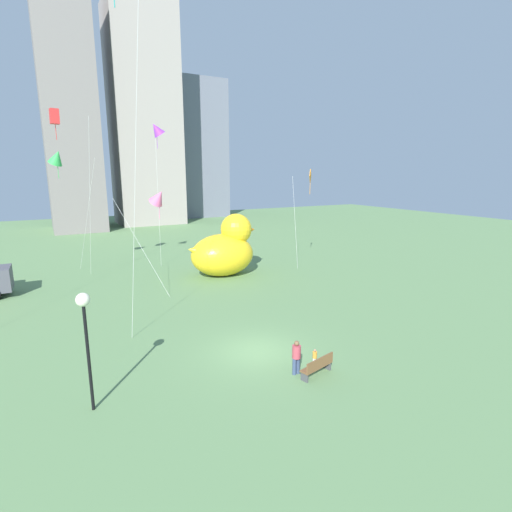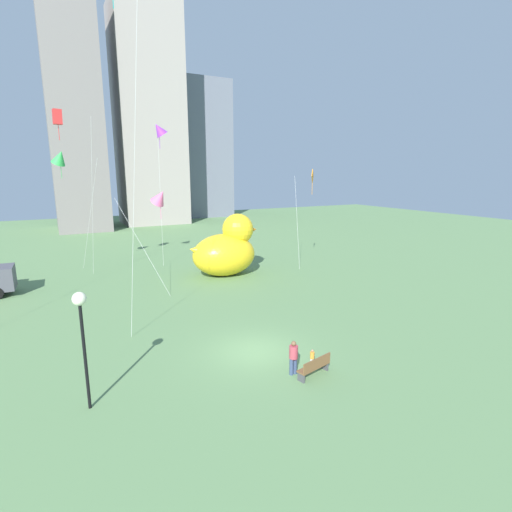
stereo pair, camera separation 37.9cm
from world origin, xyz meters
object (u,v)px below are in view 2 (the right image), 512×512
person_adult (293,356)px  lamppost (81,318)px  kite_green (60,158)px  kite_red (58,118)px  person_child (312,357)px  kite_pink (160,197)px  giant_inflatable_duck (226,249)px  kite_orange (311,180)px  kite_purple (159,130)px  park_bench (315,366)px

person_adult → lamppost: 8.86m
kite_green → kite_red: size_ratio=0.80×
person_child → kite_green: kite_green is taller
person_child → kite_pink: kite_pink is taller
giant_inflatable_duck → kite_pink: kite_pink is taller
person_child → kite_green: (-8.99, 22.90, 9.58)m
kite_red → kite_orange: size_ratio=1.47×
kite_red → kite_pink: bearing=-32.7°
kite_purple → kite_orange: 14.68m
park_bench → kite_purple: bearing=90.6°
giant_inflatable_duck → kite_orange: bearing=-3.3°
park_bench → kite_pink: size_ratio=0.23×
kite_orange → kite_red: bearing=168.4°
giant_inflatable_duck → kite_purple: bearing=121.8°
lamppost → kite_green: size_ratio=0.43×
kite_green → kite_red: bearing=-87.8°
giant_inflatable_duck → kite_green: bearing=154.4°
person_child → kite_purple: size_ratio=0.06×
kite_green → person_child: bearing=-68.6°
kite_orange → person_adult: bearing=-127.4°
kite_green → kite_red: (0.08, -2.08, 2.83)m
park_bench → person_adult: 1.03m
lamppost → kite_pink: (6.92, 15.37, 3.34)m
park_bench → kite_green: bearing=109.9°
kite_green → person_adult: bearing=-71.2°
lamppost → kite_purple: bearing=68.1°
person_adult → person_child: 1.24m
park_bench → kite_red: size_ratio=0.13×
kite_green → kite_orange: bearing=-17.0°
park_bench → kite_orange: size_ratio=0.20×
kite_green → kite_orange: (20.67, -6.30, -1.82)m
park_bench → kite_purple: size_ratio=0.13×
giant_inflatable_duck → park_bench: bearing=-101.3°
park_bench → person_adult: (-0.75, 0.60, 0.40)m
kite_pink → giant_inflatable_duck: bearing=3.8°
giant_inflatable_duck → kite_pink: size_ratio=0.83×
person_adult → kite_green: bearing=108.8°
kite_purple → kite_green: bearing=-177.8°
person_child → kite_orange: kite_orange is taller
person_adult → lamppost: size_ratio=0.34×
kite_green → kite_red: 3.51m
kite_orange → kite_pink: bearing=179.6°
kite_red → park_bench: bearing=-68.5°
kite_pink → park_bench: bearing=-83.1°
person_child → giant_inflatable_duck: size_ratio=0.13×
park_bench → kite_green: 26.93m
person_child → kite_red: bearing=113.2°
kite_green → giant_inflatable_duck: bearing=-25.6°
kite_purple → kite_red: bearing=-163.8°
giant_inflatable_duck → kite_red: (-12.07, 3.74, 10.59)m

